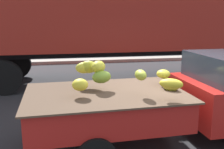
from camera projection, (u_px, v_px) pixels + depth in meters
ground at (175, 138)px, 5.28m from camera, size 220.00×220.00×0.00m
curb_strip at (104, 60)px, 14.29m from camera, size 80.00×0.80×0.16m
pickup_truck at (205, 96)px, 5.15m from camera, size 5.06×2.03×1.70m
semi_trailer at (109, 13)px, 9.50m from camera, size 12.01×2.71×3.95m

